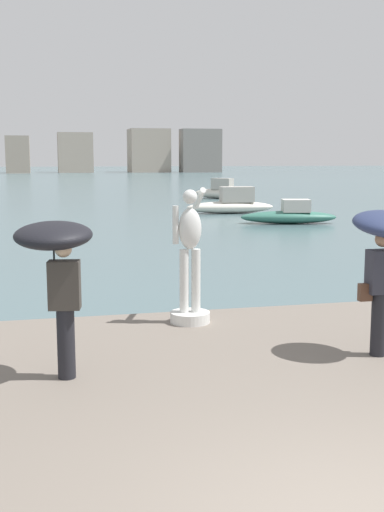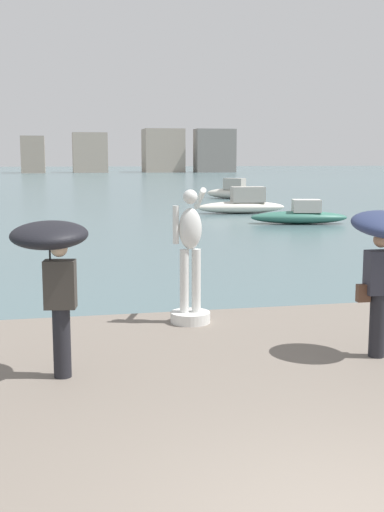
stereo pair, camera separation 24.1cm
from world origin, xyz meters
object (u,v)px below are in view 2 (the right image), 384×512
at_px(statue_white_figure, 190,269).
at_px(boat_leftward, 243,204).
at_px(boat_near, 232,191).
at_px(boat_mid, 300,215).
at_px(onlooker_left, 52,255).

height_order(statue_white_figure, boat_leftward, statue_white_figure).
bearing_deg(boat_near, statue_white_figure, -106.36).
xyz_separation_m(statue_white_figure, boat_leftward, (8.23, 24.93, -0.77)).
distance_m(boat_mid, boat_leftward, 6.28).
relative_size(statue_white_figure, boat_leftward, 0.44).
relative_size(onlooker_left, boat_near, 0.53).
height_order(statue_white_figure, boat_mid, statue_white_figure).
bearing_deg(boat_leftward, boat_mid, -80.59).
bearing_deg(statue_white_figure, boat_near, 73.64).
xyz_separation_m(boat_mid, boat_leftward, (-1.03, 6.19, 0.13)).
xyz_separation_m(statue_white_figure, boat_mid, (9.25, 18.74, -0.90)).
relative_size(statue_white_figure, boat_near, 0.60).
height_order(onlooker_left, boat_near, onlooker_left).
bearing_deg(onlooker_left, boat_mid, 61.44).
height_order(statue_white_figure, boat_near, statue_white_figure).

